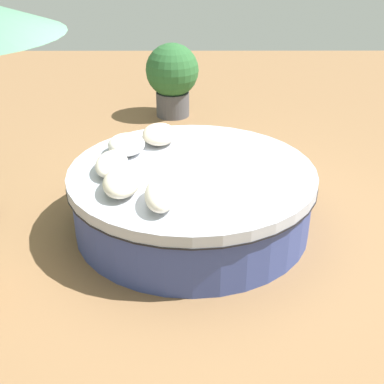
# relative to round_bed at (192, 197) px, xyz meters

# --- Properties ---
(ground_plane) EXTENTS (16.00, 16.00, 0.00)m
(ground_plane) POSITION_rel_round_bed_xyz_m (0.00, 0.00, -0.33)
(ground_plane) COLOR olive
(round_bed) EXTENTS (2.47, 2.47, 0.64)m
(round_bed) POSITION_rel_round_bed_xyz_m (0.00, 0.00, 0.00)
(round_bed) COLOR #38478C
(round_bed) RESTS_ON ground_plane
(throw_pillow_0) EXTENTS (0.49, 0.37, 0.19)m
(throw_pillow_0) POSITION_rel_round_bed_xyz_m (0.69, 0.36, 0.41)
(throw_pillow_0) COLOR beige
(throw_pillow_0) RESTS_ON round_bed
(throw_pillow_1) EXTENTS (0.43, 0.39, 0.20)m
(throw_pillow_1) POSITION_rel_round_bed_xyz_m (0.39, 0.68, 0.41)
(throw_pillow_1) COLOR white
(throw_pillow_1) RESTS_ON round_bed
(throw_pillow_2) EXTENTS (0.56, 0.31, 0.16)m
(throw_pillow_2) POSITION_rel_round_bed_xyz_m (-0.05, 0.78, 0.40)
(throw_pillow_2) COLOR silver
(throw_pillow_2) RESTS_ON round_bed
(throw_pillow_3) EXTENTS (0.55, 0.34, 0.20)m
(throw_pillow_3) POSITION_rel_round_bed_xyz_m (-0.47, 0.63, 0.41)
(throw_pillow_3) COLOR beige
(throw_pillow_3) RESTS_ON round_bed
(throw_pillow_4) EXTENTS (0.56, 0.28, 0.21)m
(throw_pillow_4) POSITION_rel_round_bed_xyz_m (-0.71, 0.27, 0.42)
(throw_pillow_4) COLOR silver
(throw_pillow_4) RESTS_ON round_bed
(planter) EXTENTS (0.83, 0.83, 1.15)m
(planter) POSITION_rel_round_bed_xyz_m (3.38, 0.30, 0.32)
(planter) COLOR #4C4C51
(planter) RESTS_ON ground_plane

